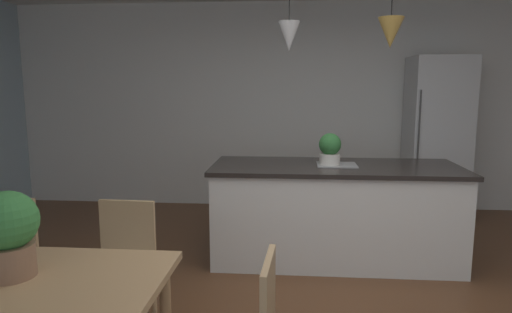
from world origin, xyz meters
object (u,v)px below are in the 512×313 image
Objects in this scene: chair_far_left at (0,261)px; potted_plant_on_island at (330,149)px; potted_plant_on_table at (8,231)px; refrigerator at (436,138)px; kitchen_island at (334,211)px; chair_far_right at (121,265)px.

potted_plant_on_island is at bearing 32.11° from chair_far_left.
potted_plant_on_island is 0.71× the size of potted_plant_on_table.
chair_far_left is 0.44× the size of refrigerator.
refrigerator is 4.73× the size of potted_plant_on_table.
potted_plant_on_island is (-0.06, 0.00, 0.59)m from kitchen_island.
kitchen_island is at bearing 43.54° from chair_far_right.
chair_far_right is at bearing -135.37° from potted_plant_on_island.
chair_far_left is 2.94× the size of potted_plant_on_island.
potted_plant_on_island is (1.44, 1.43, 0.58)m from chair_far_right.
chair_far_left is 2.74m from potted_plant_on_island.
potted_plant_on_table is at bearing -128.20° from kitchen_island.
chair_far_right is at bearing 73.70° from potted_plant_on_table.
refrigerator is 2.09m from potted_plant_on_island.
chair_far_right is 2.08× the size of potted_plant_on_table.
potted_plant_on_table is (-1.72, -2.19, 0.49)m from kitchen_island.
kitchen_island is (2.33, 1.43, -0.01)m from chair_far_left.
potted_plant_on_island is at bearing 44.63° from chair_far_right.
chair_far_left is 0.38× the size of kitchen_island.
chair_far_right is 0.44× the size of refrigerator.
refrigerator reaches higher than potted_plant_on_table.
chair_far_left is 1.08m from potted_plant_on_table.
chair_far_left is at bearing -141.29° from refrigerator.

